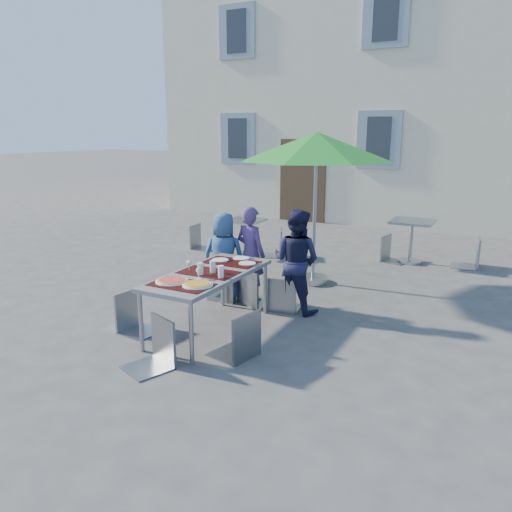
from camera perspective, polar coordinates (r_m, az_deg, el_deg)
The scene contains 23 objects.
ground at distance 6.47m, azimuth -4.13°, elevation -7.87°, with size 90.00×90.00×0.00m, color #404042.
building at distance 17.05m, azimuth 18.02°, elevation 21.71°, with size 13.60×8.20×11.10m.
dining_table at distance 6.09m, azimuth -5.45°, elevation -2.39°, with size 0.80×1.85×0.76m.
pizza_near_left at distance 5.75m, azimuth -9.58°, elevation -2.78°, with size 0.38×0.38×0.03m.
pizza_near_right at distance 5.57m, azimuth -6.69°, elevation -3.24°, with size 0.34×0.34×0.03m.
glassware at distance 5.95m, azimuth -5.54°, elevation -1.46°, with size 0.58×0.35×0.15m.
place_settings at distance 6.58m, azimuth -2.26°, elevation -0.50°, with size 0.66×0.43×0.01m.
child_0 at distance 7.27m, azimuth -3.70°, elevation -0.05°, with size 0.63×0.41×1.29m, color #2D4D7D.
child_1 at distance 7.20m, azimuth -0.62°, elevation 0.24°, with size 0.51×0.33×1.39m, color #503771.
child_2 at distance 6.77m, azimuth 4.61°, elevation -0.55°, with size 0.69×0.40×1.42m, color #191938.
chair_0 at distance 7.21m, azimuth -3.79°, elevation -0.75°, with size 0.45×0.46×0.98m.
chair_1 at distance 7.00m, azimuth -0.31°, elevation -0.97°, with size 0.59×0.59×1.01m.
chair_2 at distance 6.80m, azimuth 3.21°, elevation -2.07°, with size 0.46×0.46×0.90m.
chair_3 at distance 6.28m, azimuth -13.90°, elevation -3.54°, with size 0.48×0.47×0.96m.
chair_4 at distance 5.37m, azimuth -1.91°, elevation -5.82°, with size 0.53×0.53×1.00m.
chair_5 at distance 5.30m, azimuth -11.64°, elevation -6.54°, with size 0.56×0.57×0.99m.
patio_umbrella at distance 7.90m, azimuth 6.93°, elevation 12.18°, with size 2.43×2.43×2.41m.
cafe_table_0 at distance 9.89m, azimuth -1.25°, elevation 2.83°, with size 0.67×0.67×0.72m.
bg_chair_l_0 at distance 10.50m, azimuth -6.52°, elevation 3.86°, with size 0.46×0.46×0.96m.
bg_chair_r_0 at distance 9.80m, azimuth 2.30°, elevation 3.46°, with size 0.61×0.60×1.03m.
cafe_table_1 at distance 9.73m, azimuth 17.38°, elevation 2.56°, with size 0.75×0.75×0.81m.
bg_chair_l_1 at distance 9.74m, azimuth 15.24°, elevation 2.55°, with size 0.49×0.49×0.93m.
bg_chair_r_1 at distance 9.76m, azimuth 23.62°, elevation 2.31°, with size 0.52×0.52×1.05m.
Camera 1 is at (3.20, -5.08, 2.43)m, focal length 35.00 mm.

